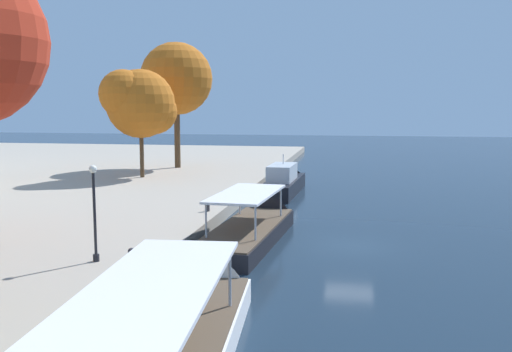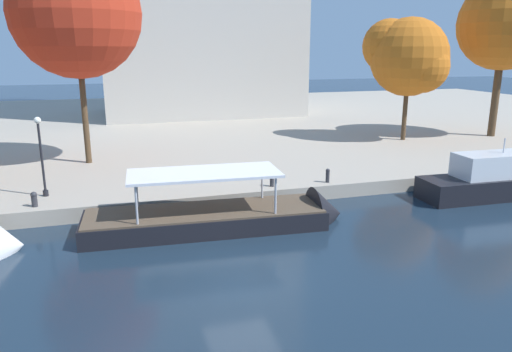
{
  "view_description": "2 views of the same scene",
  "coord_description": "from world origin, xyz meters",
  "px_view_note": "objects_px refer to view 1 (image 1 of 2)",
  "views": [
    {
      "loc": [
        -28.56,
        -0.22,
        7.25
      ],
      "look_at": [
        5.55,
        5.96,
        2.87
      ],
      "focal_mm": 39.02,
      "sensor_mm": 36.0,
      "label": 1
    },
    {
      "loc": [
        -4.14,
        -15.4,
        8.04
      ],
      "look_at": [
        2.71,
        6.97,
        1.92
      ],
      "focal_mm": 34.04,
      "sensor_mm": 36.0,
      "label": 2
    }
  ],
  "objects_px": {
    "mooring_bollard_1": "(208,205)",
    "lamp_post": "(94,209)",
    "mooring_bollard_2": "(132,256)",
    "tour_boat_1": "(252,231)",
    "mooring_bollard_0": "(223,196)",
    "motor_yacht_2": "(284,184)",
    "tree_1": "(140,103)",
    "tree_5": "(174,80)"
  },
  "relations": [
    {
      "from": "lamp_post",
      "to": "tree_1",
      "type": "height_order",
      "value": "tree_1"
    },
    {
      "from": "mooring_bollard_2",
      "to": "tree_1",
      "type": "distance_m",
      "value": 29.37
    },
    {
      "from": "lamp_post",
      "to": "tree_5",
      "type": "distance_m",
      "value": 36.56
    },
    {
      "from": "tour_boat_1",
      "to": "lamp_post",
      "type": "relative_size",
      "value": 3.03
    },
    {
      "from": "mooring_bollard_1",
      "to": "lamp_post",
      "type": "height_order",
      "value": "lamp_post"
    },
    {
      "from": "tour_boat_1",
      "to": "tree_1",
      "type": "bearing_deg",
      "value": 40.91
    },
    {
      "from": "mooring_bollard_1",
      "to": "motor_yacht_2",
      "type": "bearing_deg",
      "value": -13.16
    },
    {
      "from": "lamp_post",
      "to": "tree_1",
      "type": "bearing_deg",
      "value": 18.0
    },
    {
      "from": "mooring_bollard_1",
      "to": "lamp_post",
      "type": "distance_m",
      "value": 11.89
    },
    {
      "from": "tour_boat_1",
      "to": "lamp_post",
      "type": "bearing_deg",
      "value": 152.72
    },
    {
      "from": "motor_yacht_2",
      "to": "tree_1",
      "type": "height_order",
      "value": "tree_1"
    },
    {
      "from": "lamp_post",
      "to": "mooring_bollard_2",
      "type": "bearing_deg",
      "value": -100.43
    },
    {
      "from": "mooring_bollard_1",
      "to": "mooring_bollard_2",
      "type": "bearing_deg",
      "value": -179.82
    },
    {
      "from": "tour_boat_1",
      "to": "mooring_bollard_0",
      "type": "xyz_separation_m",
      "value": [
        6.48,
        3.24,
        0.84
      ]
    },
    {
      "from": "mooring_bollard_0",
      "to": "tour_boat_1",
      "type": "bearing_deg",
      "value": -153.44
    },
    {
      "from": "mooring_bollard_2",
      "to": "lamp_post",
      "type": "xyz_separation_m",
      "value": [
        0.31,
        1.71,
        1.83
      ]
    },
    {
      "from": "mooring_bollard_1",
      "to": "lamp_post",
      "type": "bearing_deg",
      "value": 171.81
    },
    {
      "from": "mooring_bollard_2",
      "to": "lamp_post",
      "type": "relative_size",
      "value": 0.18
    },
    {
      "from": "motor_yacht_2",
      "to": "lamp_post",
      "type": "xyz_separation_m",
      "value": [
        -24.79,
        4.75,
        2.29
      ]
    },
    {
      "from": "mooring_bollard_0",
      "to": "tree_1",
      "type": "height_order",
      "value": "tree_1"
    },
    {
      "from": "motor_yacht_2",
      "to": "mooring_bollard_1",
      "type": "xyz_separation_m",
      "value": [
        -13.16,
        3.08,
        0.46
      ]
    },
    {
      "from": "mooring_bollard_0",
      "to": "tree_1",
      "type": "relative_size",
      "value": 0.08
    },
    {
      "from": "mooring_bollard_2",
      "to": "mooring_bollard_1",
      "type": "bearing_deg",
      "value": 0.18
    },
    {
      "from": "motor_yacht_2",
      "to": "tree_5",
      "type": "relative_size",
      "value": 0.84
    },
    {
      "from": "tour_boat_1",
      "to": "motor_yacht_2",
      "type": "height_order",
      "value": "motor_yacht_2"
    },
    {
      "from": "mooring_bollard_0",
      "to": "tree_1",
      "type": "distance_m",
      "value": 16.79
    },
    {
      "from": "motor_yacht_2",
      "to": "tree_1",
      "type": "distance_m",
      "value": 15.06
    },
    {
      "from": "mooring_bollard_1",
      "to": "tree_1",
      "type": "relative_size",
      "value": 0.08
    },
    {
      "from": "mooring_bollard_0",
      "to": "tree_5",
      "type": "xyz_separation_m",
      "value": [
        20.07,
        10.0,
        8.76
      ]
    },
    {
      "from": "motor_yacht_2",
      "to": "mooring_bollard_1",
      "type": "distance_m",
      "value": 13.52
    },
    {
      "from": "tour_boat_1",
      "to": "motor_yacht_2",
      "type": "xyz_separation_m",
      "value": [
        16.39,
        0.31,
        0.34
      ]
    },
    {
      "from": "tour_boat_1",
      "to": "tree_1",
      "type": "height_order",
      "value": "tree_1"
    },
    {
      "from": "tour_boat_1",
      "to": "mooring_bollard_2",
      "type": "bearing_deg",
      "value": 162.76
    },
    {
      "from": "mooring_bollard_0",
      "to": "mooring_bollard_1",
      "type": "distance_m",
      "value": 3.25
    },
    {
      "from": "mooring_bollard_0",
      "to": "lamp_post",
      "type": "relative_size",
      "value": 0.2
    },
    {
      "from": "motor_yacht_2",
      "to": "tree_1",
      "type": "xyz_separation_m",
      "value": [
        1.66,
        13.34,
        6.78
      ]
    },
    {
      "from": "tour_boat_1",
      "to": "mooring_bollard_0",
      "type": "bearing_deg",
      "value": 30.37
    },
    {
      "from": "mooring_bollard_0",
      "to": "mooring_bollard_2",
      "type": "height_order",
      "value": "mooring_bollard_0"
    },
    {
      "from": "tour_boat_1",
      "to": "mooring_bollard_1",
      "type": "relative_size",
      "value": 16.68
    },
    {
      "from": "lamp_post",
      "to": "mooring_bollard_1",
      "type": "bearing_deg",
      "value": -8.19
    },
    {
      "from": "motor_yacht_2",
      "to": "mooring_bollard_2",
      "type": "xyz_separation_m",
      "value": [
        -25.1,
        3.04,
        0.46
      ]
    },
    {
      "from": "tour_boat_1",
      "to": "mooring_bollard_1",
      "type": "xyz_separation_m",
      "value": [
        3.23,
        3.39,
        0.8
      ]
    }
  ]
}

